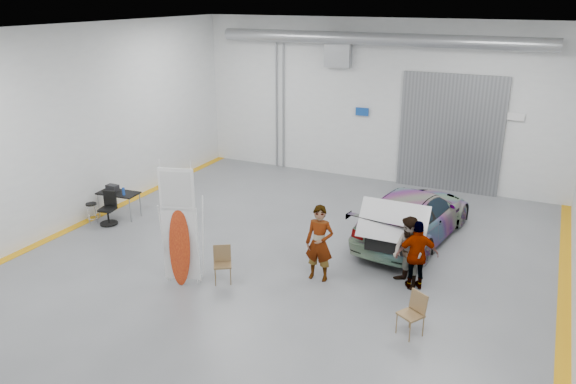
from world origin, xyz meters
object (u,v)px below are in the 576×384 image
at_px(sedan_car, 413,215).
at_px(surfboard_display, 177,235).
at_px(office_chair, 109,210).
at_px(work_table, 117,192).
at_px(folding_chair_far, 410,322).
at_px(person_a, 319,243).
at_px(person_c, 417,255).
at_px(shop_stool, 92,214).
at_px(person_b, 409,253).
at_px(folding_chair_near, 223,271).

xyz_separation_m(sedan_car, surfboard_display, (-4.57, -5.14, 0.54)).
xyz_separation_m(surfboard_display, office_chair, (-4.21, 2.18, -0.83)).
bearing_deg(work_table, folding_chair_far, -14.23).
distance_m(person_a, person_c, 2.37).
bearing_deg(sedan_car, shop_stool, 27.25).
relative_size(sedan_car, work_table, 3.80).
relative_size(sedan_car, person_c, 2.93).
xyz_separation_m(person_c, office_chair, (-9.55, -0.08, -0.43)).
height_order(person_b, person_c, person_b).
bearing_deg(person_a, work_table, 167.80).
bearing_deg(person_a, office_chair, 172.37).
bearing_deg(shop_stool, folding_chair_near, -14.33).
bearing_deg(sedan_car, folding_chair_near, 60.26).
xyz_separation_m(person_b, shop_stool, (-9.83, -0.31, -0.56)).
height_order(person_a, office_chair, person_a).
bearing_deg(sedan_car, person_b, 109.45).
bearing_deg(sedan_car, person_c, 113.34).
relative_size(person_c, surfboard_display, 0.56).
height_order(sedan_car, folding_chair_far, sedan_car).
xyz_separation_m(sedan_car, person_c, (0.77, -2.88, 0.13)).
distance_m(person_b, surfboard_display, 5.63).
relative_size(folding_chair_near, shop_stool, 1.34).
xyz_separation_m(person_c, shop_stool, (-10.03, -0.31, -0.54)).
distance_m(sedan_car, surfboard_display, 6.90).
bearing_deg(folding_chair_near, folding_chair_far, -35.76).
height_order(folding_chair_far, shop_stool, folding_chair_far).
bearing_deg(person_a, shop_stool, 174.32).
bearing_deg(folding_chair_far, person_c, 131.79).
relative_size(surfboard_display, office_chair, 3.09).
bearing_deg(office_chair, person_b, -11.65).
height_order(surfboard_display, work_table, surfboard_display).
distance_m(folding_chair_far, shop_stool, 10.55).
bearing_deg(work_table, person_b, -3.23).
relative_size(folding_chair_near, work_table, 0.67).
xyz_separation_m(person_b, office_chair, (-9.35, -0.08, -0.45)).
distance_m(folding_chair_near, work_table, 5.84).
bearing_deg(person_c, work_table, -28.06).
xyz_separation_m(person_b, work_table, (-9.54, 0.54, -0.08)).
relative_size(person_a, person_c, 1.11).
xyz_separation_m(surfboard_display, work_table, (-4.40, 2.80, -0.46)).
xyz_separation_m(person_a, person_c, (2.30, 0.57, -0.10)).
height_order(person_a, shop_stool, person_a).
bearing_deg(person_b, work_table, -145.98).
bearing_deg(person_b, office_chair, -142.28).
height_order(person_b, folding_chair_near, person_b).
bearing_deg(person_a, sedan_car, 62.43).
distance_m(sedan_car, office_chair, 9.27).
xyz_separation_m(person_a, person_b, (2.09, 0.57, -0.08)).
xyz_separation_m(folding_chair_near, folding_chair_far, (4.76, -0.28, 0.01)).
bearing_deg(folding_chair_far, office_chair, -159.76).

